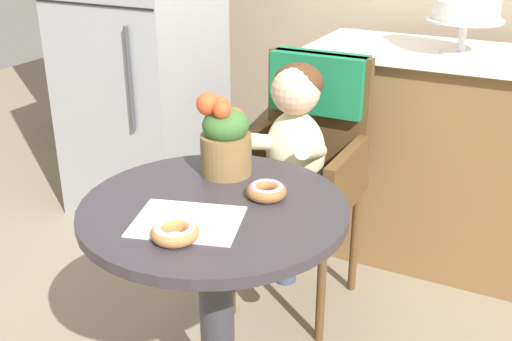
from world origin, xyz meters
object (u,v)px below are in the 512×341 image
Objects in this scene: flower_vase at (225,137)px; tiered_cake_stand at (467,3)px; seated_child at (291,146)px; refrigerator at (139,42)px; donut_mid at (175,231)px; wicker_chair at (308,142)px; donut_front at (267,190)px; cafe_table at (216,272)px.

tiered_cake_stand reaches higher than flower_vase.
seated_child is 0.93m from tiered_cake_stand.
tiered_cake_stand is 0.19× the size of refrigerator.
seated_child is 0.79m from donut_mid.
wicker_chair reaches higher than donut_front.
flower_vase is 1.33m from refrigerator.
refrigerator is at bearing 153.18° from seated_child.
donut_front is at bearing -103.04° from tiered_cake_stand.
seated_child is at bearing -26.82° from refrigerator.
seated_child is 0.42m from flower_vase.
wicker_chair is at bearing 92.62° from cafe_table.
wicker_chair is at bearing -126.81° from tiered_cake_stand.
seated_child is at bearing 93.38° from donut_mid.
seated_child reaches higher than donut_mid.
seated_child is 6.21× the size of donut_mid.
seated_child is 2.94× the size of flower_vase.
wicker_chair is 0.56× the size of refrigerator.
cafe_table is 1.56m from refrigerator.
refrigerator is at bearing 133.67° from cafe_table.
seated_child is 6.62× the size of donut_front.
donut_front is (0.14, -0.64, 0.10)m from wicker_chair.
refrigerator is (-0.98, 0.90, 0.02)m from flower_vase.
wicker_chair is 0.83m from tiered_cake_stand.
tiered_cake_stand is at bearing 52.61° from wicker_chair.
tiered_cake_stand reaches higher than wicker_chair.
donut_front reaches higher than cafe_table.
flower_vase is at bearing -94.73° from wicker_chair.
flower_vase reaches higher than donut_front.
tiered_cake_stand reaches higher than donut_mid.
flower_vase is (-0.04, -0.39, 0.15)m from seated_child.
wicker_chair is 1.31× the size of seated_child.
donut_mid is at bearing -87.76° from wicker_chair.
refrigerator is at bearing 137.22° from flower_vase.
cafe_table is at bearing -46.33° from refrigerator.
flower_vase is (-0.09, 0.40, 0.09)m from donut_mid.
wicker_chair reaches higher than cafe_table.
wicker_chair is 0.95m from donut_mid.
refrigerator reaches higher than seated_child.
cafe_table is 0.28m from donut_front.
cafe_table is 0.99× the size of seated_child.
seated_child is at bearing 84.22° from flower_vase.
cafe_table is 6.56× the size of donut_front.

